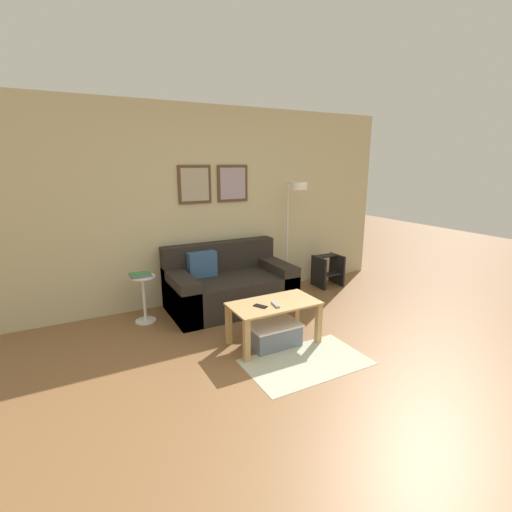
# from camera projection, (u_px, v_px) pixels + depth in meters

# --- Properties ---
(ground_plane) EXTENTS (16.00, 16.00, 0.00)m
(ground_plane) POSITION_uv_depth(u_px,v_px,m) (349.00, 412.00, 2.81)
(ground_plane) COLOR brown
(wall_back) EXTENTS (5.60, 0.09, 2.55)m
(wall_back) POSITION_uv_depth(u_px,v_px,m) (208.00, 206.00, 4.92)
(wall_back) COLOR #C6BC93
(wall_back) RESTS_ON ground_plane
(area_rug) EXTENTS (1.16, 0.69, 0.01)m
(area_rug) POSITION_uv_depth(u_px,v_px,m) (306.00, 362.00, 3.51)
(area_rug) COLOR #B2B79E
(area_rug) RESTS_ON ground_plane
(couch) EXTENTS (1.56, 0.89, 0.81)m
(couch) POSITION_uv_depth(u_px,v_px,m) (229.00, 286.00, 4.80)
(couch) COLOR #28231E
(couch) RESTS_ON ground_plane
(coffee_table) EXTENTS (0.92, 0.49, 0.45)m
(coffee_table) POSITION_uv_depth(u_px,v_px,m) (274.00, 311.00, 3.81)
(coffee_table) COLOR tan
(coffee_table) RESTS_ON ground_plane
(storage_bin) EXTENTS (0.53, 0.37, 0.24)m
(storage_bin) POSITION_uv_depth(u_px,v_px,m) (273.00, 334.00, 3.83)
(storage_bin) COLOR slate
(storage_bin) RESTS_ON ground_plane
(floor_lamp) EXTENTS (0.21, 0.48, 1.58)m
(floor_lamp) POSITION_uv_depth(u_px,v_px,m) (295.00, 212.00, 5.11)
(floor_lamp) COLOR silver
(floor_lamp) RESTS_ON ground_plane
(side_table) EXTENTS (0.28, 0.28, 0.56)m
(side_table) POSITION_uv_depth(u_px,v_px,m) (144.00, 295.00, 4.33)
(side_table) COLOR white
(side_table) RESTS_ON ground_plane
(book_stack) EXTENTS (0.25, 0.18, 0.04)m
(book_stack) POSITION_uv_depth(u_px,v_px,m) (141.00, 275.00, 4.26)
(book_stack) COLOR #8C4C93
(book_stack) RESTS_ON side_table
(remote_control) EXTENTS (0.06, 0.15, 0.02)m
(remote_control) POSITION_uv_depth(u_px,v_px,m) (276.00, 305.00, 3.71)
(remote_control) COLOR #99999E
(remote_control) RESTS_ON coffee_table
(cell_phone) EXTENTS (0.12, 0.15, 0.01)m
(cell_phone) POSITION_uv_depth(u_px,v_px,m) (260.00, 306.00, 3.68)
(cell_phone) COLOR black
(cell_phone) RESTS_ON coffee_table
(step_stool) EXTENTS (0.38, 0.34, 0.47)m
(step_stool) POSITION_uv_depth(u_px,v_px,m) (328.00, 270.00, 5.64)
(step_stool) COLOR black
(step_stool) RESTS_ON ground_plane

